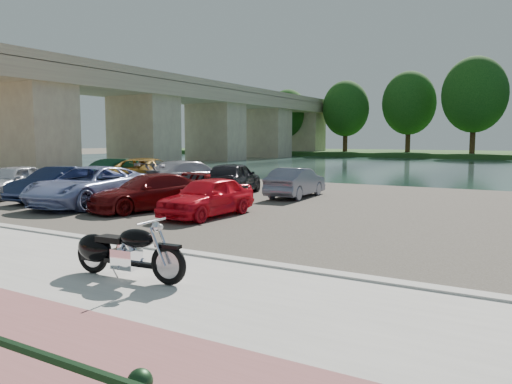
# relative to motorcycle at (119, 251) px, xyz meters

# --- Properties ---
(ground) EXTENTS (200.00, 200.00, 0.00)m
(ground) POSITION_rel_motorcycle_xyz_m (0.47, 0.05, -0.56)
(ground) COLOR #595447
(ground) RESTS_ON ground
(promenade) EXTENTS (60.00, 6.00, 0.10)m
(promenade) POSITION_rel_motorcycle_xyz_m (0.47, -0.95, -0.51)
(promenade) COLOR #B4B2AA
(promenade) RESTS_ON ground
(pink_path) EXTENTS (60.00, 2.00, 0.01)m
(pink_path) POSITION_rel_motorcycle_xyz_m (0.47, -2.45, -0.46)
(pink_path) COLOR #905351
(pink_path) RESTS_ON promenade
(kerb) EXTENTS (60.00, 0.30, 0.14)m
(kerb) POSITION_rel_motorcycle_xyz_m (0.47, 2.05, -0.49)
(kerb) COLOR #B4B2AA
(kerb) RESTS_ON ground
(parking_lot) EXTENTS (60.00, 18.00, 0.04)m
(parking_lot) POSITION_rel_motorcycle_xyz_m (0.47, 11.05, -0.54)
(parking_lot) COLOR #413D35
(parking_lot) RESTS_ON ground
(river) EXTENTS (120.00, 40.00, 0.00)m
(river) POSITION_rel_motorcycle_xyz_m (0.47, 40.05, -0.56)
(river) COLOR #192D2D
(river) RESTS_ON ground
(far_bank) EXTENTS (120.00, 24.00, 0.60)m
(far_bank) POSITION_rel_motorcycle_xyz_m (0.47, 72.05, -0.26)
(far_bank) COLOR #274C1B
(far_bank) RESTS_ON ground
(bridge) EXTENTS (7.00, 56.00, 8.55)m
(bridge) POSITION_rel_motorcycle_xyz_m (-27.53, 41.07, 4.96)
(bridge) COLOR tan
(bridge) RESTS_ON ground
(motorcycle) EXTENTS (2.33, 0.75, 1.05)m
(motorcycle) POSITION_rel_motorcycle_xyz_m (0.00, 0.00, 0.00)
(motorcycle) COLOR black
(motorcycle) RESTS_ON promenade
(car_0) EXTENTS (2.76, 4.33, 1.37)m
(car_0) POSITION_rel_motorcycle_xyz_m (-13.13, 6.68, 0.17)
(car_0) COLOR #AEB2BB
(car_0) RESTS_ON parking_lot
(car_1) EXTENTS (1.92, 4.21, 1.34)m
(car_1) POSITION_rel_motorcycle_xyz_m (-10.49, 6.88, 0.15)
(car_1) COLOR #131D3C
(car_1) RESTS_ON parking_lot
(car_2) EXTENTS (3.01, 5.44, 1.44)m
(car_2) POSITION_rel_motorcycle_xyz_m (-8.21, 6.54, 0.20)
(car_2) COLOR #8693C3
(car_2) RESTS_ON parking_lot
(car_3) EXTENTS (2.92, 4.58, 1.24)m
(car_3) POSITION_rel_motorcycle_xyz_m (-5.55, 6.78, 0.10)
(car_3) COLOR #5D0D0E
(car_3) RESTS_ON parking_lot
(car_4) EXTENTS (1.58, 3.75, 1.26)m
(car_4) POSITION_rel_motorcycle_xyz_m (-2.96, 6.63, 0.11)
(car_4) COLOR red
(car_4) RESTS_ON parking_lot
(car_5) EXTENTS (1.64, 4.36, 1.42)m
(car_5) POSITION_rel_motorcycle_xyz_m (-13.04, 12.94, 0.19)
(car_5) COLOR #0D321C
(car_5) RESTS_ON parking_lot
(car_6) EXTENTS (4.38, 6.05, 1.53)m
(car_6) POSITION_rel_motorcycle_xyz_m (-10.61, 12.11, 0.24)
(car_6) COLOR #AB7B27
(car_6) RESTS_ON parking_lot
(car_7) EXTENTS (2.86, 5.28, 1.45)m
(car_7) POSITION_rel_motorcycle_xyz_m (-8.20, 12.43, 0.20)
(car_7) COLOR #96949C
(car_7) RESTS_ON parking_lot
(car_8) EXTENTS (2.82, 4.59, 1.46)m
(car_8) POSITION_rel_motorcycle_xyz_m (-5.68, 12.27, 0.21)
(car_8) COLOR black
(car_8) RESTS_ON parking_lot
(car_9) EXTENTS (1.52, 3.83, 1.24)m
(car_9) POSITION_rel_motorcycle_xyz_m (-2.87, 12.83, 0.10)
(car_9) COLOR slate
(car_9) RESTS_ON parking_lot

